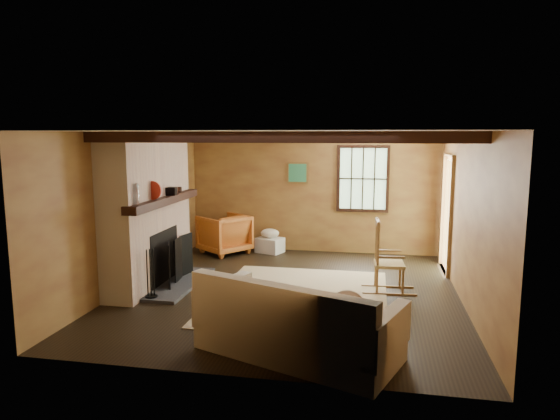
% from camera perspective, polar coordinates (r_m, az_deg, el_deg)
% --- Properties ---
extents(ground, '(5.50, 5.50, 0.00)m').
position_cam_1_polar(ground, '(7.68, 1.05, -9.31)').
color(ground, black).
rests_on(ground, ground).
extents(room_envelope, '(5.02, 5.52, 2.44)m').
position_cam_1_polar(room_envelope, '(7.56, 3.06, 3.08)').
color(room_envelope, '#AA7F3C').
rests_on(room_envelope, ground).
extents(fireplace, '(1.02, 2.30, 2.40)m').
position_cam_1_polar(fireplace, '(8.09, -14.67, -0.63)').
color(fireplace, '#A96541').
rests_on(fireplace, ground).
extents(rug, '(2.50, 3.00, 0.01)m').
position_cam_1_polar(rug, '(7.46, 2.32, -9.83)').
color(rug, tan).
rests_on(rug, ground).
extents(rocking_chair, '(0.83, 0.48, 1.10)m').
position_cam_1_polar(rocking_chair, '(7.74, 12.08, -5.76)').
color(rocking_chair, tan).
rests_on(rocking_chair, ground).
extents(sofa, '(2.37, 1.67, 0.88)m').
position_cam_1_polar(sofa, '(5.48, 1.80, -13.33)').
color(sofa, silver).
rests_on(sofa, ground).
extents(firewood_pile, '(0.59, 0.11, 0.22)m').
position_cam_1_polar(firewood_pile, '(10.35, -6.53, -4.03)').
color(firewood_pile, '#543424').
rests_on(firewood_pile, ground).
extents(laundry_basket, '(0.60, 0.53, 0.30)m').
position_cam_1_polar(laundry_basket, '(10.11, -1.16, -4.03)').
color(laundry_basket, silver).
rests_on(laundry_basket, ground).
extents(basket_pillow, '(0.39, 0.32, 0.19)m').
position_cam_1_polar(basket_pillow, '(10.06, -1.16, -2.68)').
color(basket_pillow, silver).
rests_on(basket_pillow, laundry_basket).
extents(armchair, '(1.20, 1.19, 0.79)m').
position_cam_1_polar(armchair, '(10.05, -6.39, -2.74)').
color(armchair, '#BF6026').
rests_on(armchair, ground).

